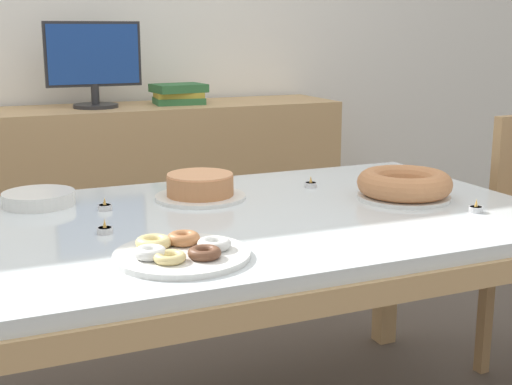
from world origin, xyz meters
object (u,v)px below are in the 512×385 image
at_px(book_stack, 179,94).
at_px(pastry_platter, 181,252).
at_px(computer_monitor, 94,65).
at_px(tealight_near_cakes, 476,209).
at_px(cake_golden_bundt, 404,185).
at_px(tealight_near_front, 105,207).
at_px(plate_stack, 39,198).
at_px(tealight_right_edge, 311,184).
at_px(cake_chocolate_round, 200,188).
at_px(tealight_centre, 105,230).

bearing_deg(book_stack, pastry_platter, -107.66).
distance_m(computer_monitor, tealight_near_cakes, 1.86).
relative_size(cake_golden_bundt, tealight_near_front, 7.19).
height_order(plate_stack, tealight_right_edge, plate_stack).
relative_size(computer_monitor, plate_stack, 2.02).
bearing_deg(tealight_near_front, tealight_right_edge, 2.53).
bearing_deg(cake_chocolate_round, tealight_centre, -143.17).
distance_m(computer_monitor, cake_golden_bundt, 1.62).
height_order(plate_stack, tealight_near_front, plate_stack).
xyz_separation_m(book_stack, tealight_right_edge, (0.06, -1.21, -0.20)).
distance_m(book_stack, plate_stack, 1.36).
relative_size(computer_monitor, pastry_platter, 1.36).
xyz_separation_m(cake_chocolate_round, tealight_centre, (-0.35, -0.26, -0.03)).
bearing_deg(tealight_right_edge, computer_monitor, 110.58).
bearing_deg(cake_golden_bundt, tealight_near_front, 165.32).
distance_m(computer_monitor, plate_stack, 1.21).
relative_size(computer_monitor, cake_golden_bundt, 1.47).
relative_size(tealight_near_cakes, tealight_centre, 1.00).
distance_m(book_stack, tealight_right_edge, 1.22).
bearing_deg(book_stack, computer_monitor, -179.79).
height_order(computer_monitor, tealight_near_front, computer_monitor).
bearing_deg(tealight_near_cakes, tealight_right_edge, 120.20).
relative_size(computer_monitor, cake_chocolate_round, 1.53).
bearing_deg(cake_chocolate_round, tealight_right_edge, 1.20).
xyz_separation_m(computer_monitor, tealight_near_cakes, (0.73, -1.68, -0.34)).
relative_size(cake_golden_bundt, pastry_platter, 0.92).
distance_m(book_stack, cake_chocolate_round, 1.27).
distance_m(tealight_right_edge, tealight_centre, 0.78).
bearing_deg(cake_chocolate_round, tealight_near_front, -175.75).
height_order(tealight_near_front, tealight_centre, same).
bearing_deg(tealight_right_edge, cake_golden_bundt, -54.31).
bearing_deg(tealight_right_edge, tealight_near_cakes, -59.80).
height_order(pastry_platter, tealight_right_edge, pastry_platter).
bearing_deg(cake_golden_bundt, tealight_near_cakes, -67.17).
bearing_deg(book_stack, tealight_near_front, -116.61).
bearing_deg(tealight_near_front, cake_golden_bundt, -14.68).
relative_size(tealight_near_front, tealight_centre, 1.00).
height_order(cake_chocolate_round, tealight_near_front, cake_chocolate_round).
height_order(cake_golden_bundt, plate_stack, cake_golden_bundt).
bearing_deg(pastry_platter, plate_stack, 109.68).
bearing_deg(tealight_right_edge, pastry_platter, -139.09).
distance_m(plate_stack, tealight_right_edge, 0.85).
distance_m(tealight_near_cakes, tealight_centre, 1.03).
xyz_separation_m(pastry_platter, tealight_centre, (-0.12, 0.27, -0.00)).
distance_m(plate_stack, tealight_near_front, 0.22).
bearing_deg(computer_monitor, cake_golden_bundt, -66.45).
xyz_separation_m(cake_chocolate_round, cake_golden_bundt, (0.57, -0.25, 0.01)).
distance_m(book_stack, tealight_centre, 1.63).
relative_size(plate_stack, tealight_right_edge, 5.25).
bearing_deg(tealight_centre, tealight_near_front, 77.99).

